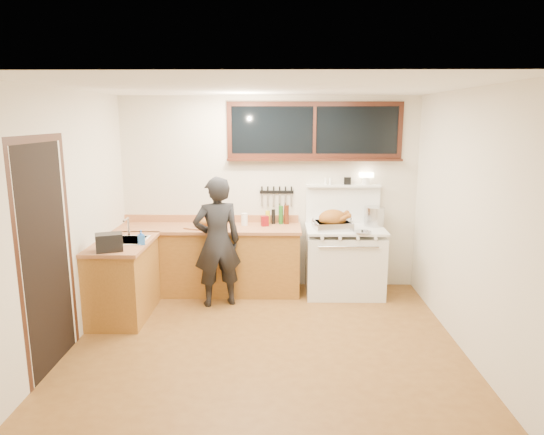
{
  "coord_description": "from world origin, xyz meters",
  "views": [
    {
      "loc": [
        0.13,
        -4.78,
        2.32
      ],
      "look_at": [
        0.05,
        0.85,
        1.15
      ],
      "focal_mm": 32.0,
      "sensor_mm": 36.0,
      "label": 1
    }
  ],
  "objects_px": {
    "man": "(217,242)",
    "roast_turkey": "(333,221)",
    "vintage_stove": "(344,259)",
    "cutting_board": "(202,224)"
  },
  "relations": [
    {
      "from": "man",
      "to": "roast_turkey",
      "type": "bearing_deg",
      "value": 13.23
    },
    {
      "from": "vintage_stove",
      "to": "man",
      "type": "distance_m",
      "value": 1.72
    },
    {
      "from": "vintage_stove",
      "to": "cutting_board",
      "type": "xyz_separation_m",
      "value": [
        -1.87,
        -0.06,
        0.49
      ]
    },
    {
      "from": "man",
      "to": "cutting_board",
      "type": "xyz_separation_m",
      "value": [
        -0.24,
        0.36,
        0.14
      ]
    },
    {
      "from": "vintage_stove",
      "to": "cutting_board",
      "type": "relative_size",
      "value": 3.4
    },
    {
      "from": "vintage_stove",
      "to": "cutting_board",
      "type": "bearing_deg",
      "value": -178.17
    },
    {
      "from": "vintage_stove",
      "to": "man",
      "type": "relative_size",
      "value": 0.98
    },
    {
      "from": "man",
      "to": "roast_turkey",
      "type": "relative_size",
      "value": 3.11
    },
    {
      "from": "man",
      "to": "roast_turkey",
      "type": "distance_m",
      "value": 1.51
    },
    {
      "from": "vintage_stove",
      "to": "roast_turkey",
      "type": "xyz_separation_m",
      "value": [
        -0.17,
        -0.08,
        0.54
      ]
    }
  ]
}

